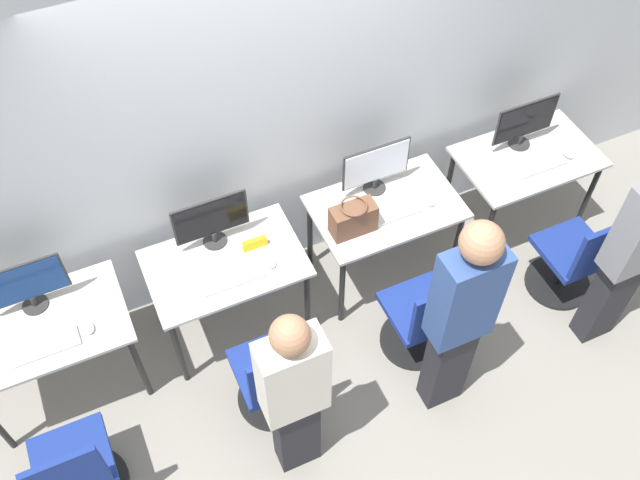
{
  "coord_description": "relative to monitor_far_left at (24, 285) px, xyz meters",
  "views": [
    {
      "loc": [
        -1.13,
        -2.38,
        4.42
      ],
      "look_at": [
        0.0,
        0.13,
        0.9
      ],
      "focal_mm": 40.0,
      "sensor_mm": 36.0,
      "label": 1
    }
  ],
  "objects": [
    {
      "name": "keyboard_right",
      "position": [
        2.32,
        -0.25,
        -0.2
      ],
      "size": [
        0.39,
        0.14,
        0.02
      ],
      "color": "silver",
      "rests_on": "desk_right"
    },
    {
      "name": "monitor_right",
      "position": [
        2.32,
        0.01,
        0.0
      ],
      "size": [
        0.49,
        0.16,
        0.39
      ],
      "color": "#2D2D2D",
      "rests_on": "desk_right"
    },
    {
      "name": "person_far_right",
      "position": [
        3.47,
        -1.25,
        -0.02
      ],
      "size": [
        0.36,
        0.22,
        1.71
      ],
      "color": "#232328",
      "rests_on": "ground_plane"
    },
    {
      "name": "office_chair_right",
      "position": [
        2.26,
        -0.87,
        -0.6
      ],
      "size": [
        0.48,
        0.48,
        0.89
      ],
      "color": "black",
      "rests_on": "ground_plane"
    },
    {
      "name": "keyboard_far_right",
      "position": [
        3.49,
        -0.28,
        -0.2
      ],
      "size": [
        0.39,
        0.14,
        0.02
      ],
      "color": "silver",
      "rests_on": "desk_far_right"
    },
    {
      "name": "desk_right",
      "position": [
        2.32,
        -0.17,
        -0.31
      ],
      "size": [
        1.0,
        0.64,
        0.75
      ],
      "color": "#BCB7AD",
      "rests_on": "ground_plane"
    },
    {
      "name": "desk_far_left",
      "position": [
        0.0,
        -0.17,
        -0.31
      ],
      "size": [
        1.0,
        0.64,
        0.75
      ],
      "color": "#BCB7AD",
      "rests_on": "ground_plane"
    },
    {
      "name": "desk_far_right",
      "position": [
        3.49,
        -0.17,
        -0.31
      ],
      "size": [
        1.0,
        0.64,
        0.75
      ],
      "color": "#BCB7AD",
      "rests_on": "ground_plane"
    },
    {
      "name": "wall_back",
      "position": [
        1.74,
        0.28,
        0.44
      ],
      "size": [
        12.0,
        0.05,
        2.8
      ],
      "color": "#B7BCC1",
      "rests_on": "ground_plane"
    },
    {
      "name": "mouse_right",
      "position": [
        2.6,
        -0.27,
        -0.2
      ],
      "size": [
        0.06,
        0.09,
        0.03
      ],
      "color": "silver",
      "rests_on": "desk_right"
    },
    {
      "name": "monitor_left",
      "position": [
        1.16,
        0.02,
        0.0
      ],
      "size": [
        0.49,
        0.16,
        0.39
      ],
      "color": "#2D2D2D",
      "rests_on": "desk_left"
    },
    {
      "name": "person_right",
      "position": [
        2.22,
        -1.24,
        0.01
      ],
      "size": [
        0.36,
        0.23,
        1.76
      ],
      "color": "#232328",
      "rests_on": "ground_plane"
    },
    {
      "name": "handbag",
      "position": [
        2.02,
        -0.27,
        -0.1
      ],
      "size": [
        0.3,
        0.18,
        0.25
      ],
      "color": "brown",
      "rests_on": "desk_right"
    },
    {
      "name": "mouse_left",
      "position": [
        1.43,
        -0.31,
        -0.2
      ],
      "size": [
        0.06,
        0.09,
        0.03
      ],
      "color": "silver",
      "rests_on": "desk_left"
    },
    {
      "name": "office_chair_far_right",
      "position": [
        3.48,
        -0.89,
        -0.6
      ],
      "size": [
        0.48,
        0.48,
        0.89
      ],
      "color": "black",
      "rests_on": "ground_plane"
    },
    {
      "name": "person_left",
      "position": [
        1.19,
        -1.24,
        -0.11
      ],
      "size": [
        0.36,
        0.21,
        1.58
      ],
      "color": "#232328",
      "rests_on": "ground_plane"
    },
    {
      "name": "keyboard_left",
      "position": [
        1.16,
        -0.31,
        -0.2
      ],
      "size": [
        0.39,
        0.14,
        0.02
      ],
      "color": "silver",
      "rests_on": "desk_left"
    },
    {
      "name": "office_chair_left",
      "position": [
        1.19,
        -0.87,
        -0.6
      ],
      "size": [
        0.48,
        0.48,
        0.89
      ],
      "color": "black",
      "rests_on": "ground_plane"
    },
    {
      "name": "monitor_far_right",
      "position": [
        3.49,
        -0.04,
        0.0
      ],
      "size": [
        0.49,
        0.16,
        0.39
      ],
      "color": "#2D2D2D",
      "rests_on": "desk_far_right"
    },
    {
      "name": "ground_plane",
      "position": [
        1.74,
        -0.49,
        -0.96
      ],
      "size": [
        20.0,
        20.0,
        0.0
      ],
      "primitive_type": "plane",
      "color": "gray"
    },
    {
      "name": "mouse_far_right",
      "position": [
        3.74,
        -0.29,
        -0.2
      ],
      "size": [
        0.06,
        0.09,
        0.03
      ],
      "color": "silver",
      "rests_on": "desk_far_right"
    },
    {
      "name": "placard_left",
      "position": [
        1.38,
        -0.14,
        -0.17
      ],
      "size": [
        0.16,
        0.03,
        0.08
      ],
      "color": "yellow",
      "rests_on": "desk_left"
    },
    {
      "name": "mouse_far_left",
      "position": [
        0.26,
        -0.31,
        -0.2
      ],
      "size": [
        0.06,
        0.09,
        0.03
      ],
      "color": "silver",
      "rests_on": "desk_far_left"
    },
    {
      "name": "keyboard_far_left",
      "position": [
        0.0,
        -0.32,
        -0.2
      ],
      "size": [
        0.39,
        0.14,
        0.02
      ],
      "color": "silver",
      "rests_on": "desk_far_left"
    },
    {
      "name": "monitor_far_left",
      "position": [
        0.0,
        0.0,
        0.0
      ],
      "size": [
        0.49,
        0.16,
        0.39
      ],
      "color": "#2D2D2D",
      "rests_on": "desk_far_left"
    },
    {
      "name": "office_chair_far_left",
      "position": [
        -0.06,
        -0.96,
        -0.6
      ],
      "size": [
        0.48,
        0.48,
        0.89
      ],
      "color": "black",
      "rests_on": "ground_plane"
    },
    {
      "name": "desk_left",
      "position": [
        1.16,
        -0.17,
        -0.31
      ],
      "size": [
        1.0,
        0.64,
        0.75
      ],
      "color": "#BCB7AD",
      "rests_on": "ground_plane"
    }
  ]
}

